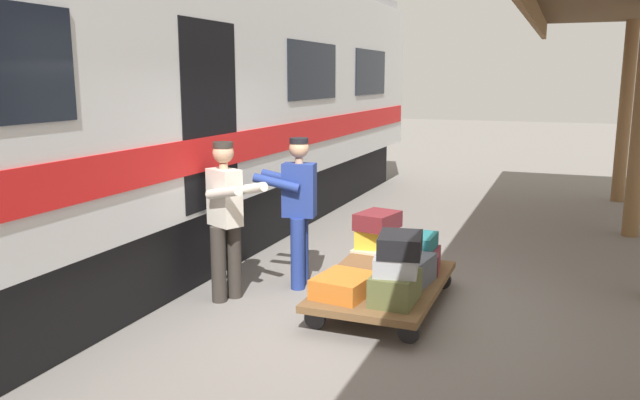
{
  "coord_description": "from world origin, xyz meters",
  "views": [
    {
      "loc": [
        -1.48,
        5.92,
        2.36
      ],
      "look_at": [
        0.78,
        0.18,
        1.15
      ],
      "focal_mm": 35.32,
      "sensor_mm": 36.0,
      "label": 1
    }
  ],
  "objects_px": {
    "train_car": "(99,103)",
    "porter_in_overalls": "(298,207)",
    "suitcase_slate_roller": "(409,271)",
    "suitcase_black_hardshell": "(400,244)",
    "suitcase_maroon_trunk": "(378,220)",
    "suitcase_burgundy_valise": "(421,260)",
    "suitcase_yellow_case": "(375,237)",
    "porter_by_door": "(226,216)",
    "suitcase_cream_canvas": "(376,255)",
    "suitcase_gray_aluminum": "(396,264)",
    "suitcase_olive_duffel": "(395,288)",
    "luggage_cart": "(384,285)",
    "suitcase_orange_carryall": "(344,285)",
    "suitcase_teal_softside": "(418,242)",
    "suitcase_brown_leather": "(361,270)"
  },
  "relations": [
    {
      "from": "train_car",
      "to": "porter_in_overalls",
      "type": "relative_size",
      "value": 9.86
    },
    {
      "from": "suitcase_slate_roller",
      "to": "suitcase_black_hardshell",
      "type": "xyz_separation_m",
      "value": [
        -0.03,
        0.51,
        0.41
      ]
    },
    {
      "from": "suitcase_maroon_trunk",
      "to": "suitcase_burgundy_valise",
      "type": "bearing_deg",
      "value": -175.98
    },
    {
      "from": "suitcase_yellow_case",
      "to": "porter_by_door",
      "type": "distance_m",
      "value": 1.68
    },
    {
      "from": "suitcase_cream_canvas",
      "to": "porter_in_overalls",
      "type": "xyz_separation_m",
      "value": [
        0.85,
        0.25,
        0.54
      ]
    },
    {
      "from": "suitcase_gray_aluminum",
      "to": "suitcase_olive_duffel",
      "type": "bearing_deg",
      "value": 65.53
    },
    {
      "from": "porter_by_door",
      "to": "suitcase_black_hardshell",
      "type": "bearing_deg",
      "value": 176.69
    },
    {
      "from": "train_car",
      "to": "luggage_cart",
      "type": "xyz_separation_m",
      "value": [
        -3.44,
        -0.12,
        -1.82
      ]
    },
    {
      "from": "train_car",
      "to": "suitcase_orange_carryall",
      "type": "bearing_deg",
      "value": 172.39
    },
    {
      "from": "suitcase_teal_softside",
      "to": "porter_in_overalls",
      "type": "distance_m",
      "value": 1.39
    },
    {
      "from": "suitcase_slate_roller",
      "to": "suitcase_cream_canvas",
      "type": "distance_m",
      "value": 0.75
    },
    {
      "from": "luggage_cart",
      "to": "porter_in_overalls",
      "type": "relative_size",
      "value": 1.17
    },
    {
      "from": "suitcase_orange_carryall",
      "to": "suitcase_black_hardshell",
      "type": "distance_m",
      "value": 0.71
    },
    {
      "from": "suitcase_burgundy_valise",
      "to": "suitcase_cream_canvas",
      "type": "relative_size",
      "value": 0.9
    },
    {
      "from": "suitcase_brown_leather",
      "to": "suitcase_cream_canvas",
      "type": "xyz_separation_m",
      "value": [
        0.0,
        -0.55,
        0.01
      ]
    },
    {
      "from": "suitcase_slate_roller",
      "to": "porter_by_door",
      "type": "bearing_deg",
      "value": 12.01
    },
    {
      "from": "suitcase_black_hardshell",
      "to": "porter_by_door",
      "type": "relative_size",
      "value": 0.3
    },
    {
      "from": "train_car",
      "to": "suitcase_gray_aluminum",
      "type": "bearing_deg",
      "value": 173.52
    },
    {
      "from": "suitcase_burgundy_valise",
      "to": "porter_by_door",
      "type": "height_order",
      "value": "porter_by_door"
    },
    {
      "from": "suitcase_olive_duffel",
      "to": "porter_by_door",
      "type": "xyz_separation_m",
      "value": [
        1.88,
        -0.15,
        0.51
      ]
    },
    {
      "from": "suitcase_maroon_trunk",
      "to": "suitcase_olive_duffel",
      "type": "bearing_deg",
      "value": 114.71
    },
    {
      "from": "suitcase_brown_leather",
      "to": "suitcase_gray_aluminum",
      "type": "distance_m",
      "value": 0.8
    },
    {
      "from": "suitcase_orange_carryall",
      "to": "suitcase_black_hardshell",
      "type": "relative_size",
      "value": 1.15
    },
    {
      "from": "suitcase_burgundy_valise",
      "to": "suitcase_slate_roller",
      "type": "bearing_deg",
      "value": 90.0
    },
    {
      "from": "luggage_cart",
      "to": "suitcase_yellow_case",
      "type": "height_order",
      "value": "suitcase_yellow_case"
    },
    {
      "from": "suitcase_slate_roller",
      "to": "porter_by_door",
      "type": "height_order",
      "value": "porter_by_door"
    },
    {
      "from": "suitcase_cream_canvas",
      "to": "porter_by_door",
      "type": "xyz_separation_m",
      "value": [
        1.37,
        0.95,
        0.54
      ]
    },
    {
      "from": "suitcase_brown_leather",
      "to": "suitcase_orange_carryall",
      "type": "xyz_separation_m",
      "value": [
        0.0,
        0.55,
        0.01
      ]
    },
    {
      "from": "suitcase_olive_duffel",
      "to": "suitcase_black_hardshell",
      "type": "xyz_separation_m",
      "value": [
        -0.03,
        -0.04,
        0.41
      ]
    },
    {
      "from": "suitcase_olive_duffel",
      "to": "suitcase_gray_aluminum",
      "type": "height_order",
      "value": "suitcase_gray_aluminum"
    },
    {
      "from": "porter_in_overalls",
      "to": "porter_by_door",
      "type": "xyz_separation_m",
      "value": [
        0.52,
        0.69,
        0.0
      ]
    },
    {
      "from": "suitcase_yellow_case",
      "to": "suitcase_brown_leather",
      "type": "bearing_deg",
      "value": 90.78
    },
    {
      "from": "suitcase_slate_roller",
      "to": "suitcase_olive_duffel",
      "type": "distance_m",
      "value": 0.55
    },
    {
      "from": "suitcase_orange_carryall",
      "to": "suitcase_olive_duffel",
      "type": "bearing_deg",
      "value": 180.0
    },
    {
      "from": "suitcase_slate_roller",
      "to": "suitcase_maroon_trunk",
      "type": "distance_m",
      "value": 0.8
    },
    {
      "from": "suitcase_cream_canvas",
      "to": "suitcase_maroon_trunk",
      "type": "distance_m",
      "value": 0.42
    },
    {
      "from": "suitcase_yellow_case",
      "to": "suitcase_gray_aluminum",
      "type": "xyz_separation_m",
      "value": [
        -0.52,
        1.08,
        0.05
      ]
    },
    {
      "from": "suitcase_black_hardshell",
      "to": "suitcase_maroon_trunk",
      "type": "distance_m",
      "value": 1.15
    },
    {
      "from": "suitcase_teal_softside",
      "to": "porter_in_overalls",
      "type": "bearing_deg",
      "value": 11.18
    },
    {
      "from": "suitcase_teal_softside",
      "to": "suitcase_maroon_trunk",
      "type": "relative_size",
      "value": 0.98
    },
    {
      "from": "train_car",
      "to": "suitcase_cream_canvas",
      "type": "bearing_deg",
      "value": -168.09
    },
    {
      "from": "suitcase_cream_canvas",
      "to": "luggage_cart",
      "type": "bearing_deg",
      "value": 115.03
    },
    {
      "from": "porter_in_overalls",
      "to": "suitcase_brown_leather",
      "type": "bearing_deg",
      "value": 160.83
    },
    {
      "from": "suitcase_brown_leather",
      "to": "suitcase_black_hardshell",
      "type": "height_order",
      "value": "suitcase_black_hardshell"
    },
    {
      "from": "luggage_cart",
      "to": "suitcase_olive_duffel",
      "type": "bearing_deg",
      "value": 115.03
    },
    {
      "from": "suitcase_brown_leather",
      "to": "suitcase_teal_softside",
      "type": "relative_size",
      "value": 1.15
    },
    {
      "from": "suitcase_cream_canvas",
      "to": "porter_by_door",
      "type": "relative_size",
      "value": 0.34
    },
    {
      "from": "porter_in_overalls",
      "to": "suitcase_maroon_trunk",
      "type": "bearing_deg",
      "value": -165.95
    },
    {
      "from": "suitcase_gray_aluminum",
      "to": "porter_in_overalls",
      "type": "distance_m",
      "value": 1.62
    },
    {
      "from": "train_car",
      "to": "suitcase_gray_aluminum",
      "type": "xyz_separation_m",
      "value": [
        -3.69,
        0.42,
        -1.42
      ]
    }
  ]
}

